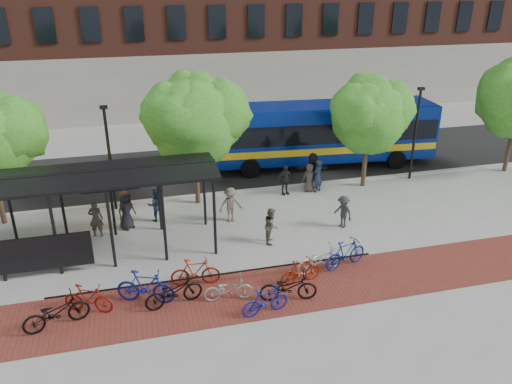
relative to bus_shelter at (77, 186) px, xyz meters
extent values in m
plane|color=#9E9E99|center=(8.13, 0.48, -3.00)|extent=(160.00, 160.00, 0.00)
cube|color=black|center=(8.13, 8.48, -2.99)|extent=(160.00, 8.00, 0.01)
cube|color=#B7B7B2|center=(8.13, 4.48, -2.94)|extent=(160.00, 0.25, 0.12)
cube|color=maroon|center=(6.13, -4.52, -3.00)|extent=(24.00, 3.00, 0.01)
cube|color=black|center=(4.83, -3.62, -3.00)|extent=(12.00, 0.05, 0.95)
cylinder|color=black|center=(-2.87, 1.33, -1.35)|extent=(0.12, 0.12, 3.30)
cylinder|color=black|center=(-0.87, -1.37, -1.35)|extent=(0.12, 0.12, 3.30)
cylinder|color=black|center=(-0.87, 1.33, -1.35)|extent=(0.12, 0.12, 3.30)
cylinder|color=black|center=(1.13, -1.37, -1.35)|extent=(0.12, 0.12, 3.30)
cylinder|color=black|center=(1.13, 1.33, -1.35)|extent=(0.12, 0.12, 3.30)
cylinder|color=black|center=(3.13, -1.37, -1.35)|extent=(0.12, 0.12, 3.30)
cylinder|color=black|center=(3.13, 1.33, -1.35)|extent=(0.12, 0.12, 3.30)
cylinder|color=black|center=(5.13, -1.37, -1.35)|extent=(0.12, 0.12, 3.30)
cylinder|color=black|center=(5.13, 1.33, -1.35)|extent=(0.12, 0.12, 3.30)
cube|color=black|center=(-1.87, -1.42, -2.00)|extent=(4.50, 0.08, 1.40)
cube|color=black|center=(0.13, -0.72, 0.45)|extent=(10.60, 1.65, 0.29)
cube|color=black|center=(0.13, 0.68, 0.45)|extent=(10.60, 1.65, 0.29)
cube|color=black|center=(0.13, 1.38, 0.05)|extent=(9.00, 0.10, 0.40)
cube|color=black|center=(1.13, 1.43, -0.60)|extent=(2.40, 0.12, 0.70)
cube|color=#FF7200|center=(1.13, 1.51, -0.60)|extent=(2.20, 0.02, 0.55)
sphere|color=#227820|center=(-2.87, 3.98, 1.28)|extent=(3.20, 3.20, 3.20)
cylinder|color=#382619|center=(5.13, 3.78, -1.74)|extent=(0.24, 0.24, 2.52)
sphere|color=#227820|center=(5.13, 3.78, 1.20)|extent=(4.20, 4.20, 4.20)
sphere|color=#227820|center=(6.18, 3.98, 1.50)|extent=(3.36, 3.36, 3.36)
sphere|color=#227820|center=(4.29, 3.48, 1.60)|extent=(3.15, 3.15, 3.15)
sphere|color=#227820|center=(5.23, 4.18, 2.00)|extent=(2.94, 2.94, 2.94)
cylinder|color=#382619|center=(14.13, 3.78, -1.86)|extent=(0.24, 0.24, 2.27)
sphere|color=#227820|center=(14.13, 3.78, 0.80)|extent=(3.80, 3.80, 3.80)
sphere|color=#227820|center=(15.08, 3.98, 1.10)|extent=(3.04, 3.04, 3.04)
sphere|color=#227820|center=(13.37, 3.48, 1.20)|extent=(2.85, 2.85, 2.85)
sphere|color=#227820|center=(14.23, 4.18, 1.60)|extent=(2.66, 2.66, 2.66)
cylinder|color=#382619|center=(23.13, 3.78, -1.77)|extent=(0.24, 0.24, 2.45)
sphere|color=#227820|center=(22.25, 3.48, 1.61)|extent=(3.30, 3.30, 3.30)
cylinder|color=black|center=(1.13, 4.08, -0.50)|extent=(0.14, 0.14, 5.00)
cube|color=black|center=(1.13, 4.08, 2.05)|extent=(0.35, 0.20, 0.15)
cylinder|color=black|center=(17.13, 4.08, -0.50)|extent=(0.14, 0.14, 5.00)
cube|color=black|center=(17.13, 4.08, 2.05)|extent=(0.35, 0.20, 0.15)
cube|color=navy|center=(12.94, 7.51, -0.94)|extent=(13.75, 4.08, 3.11)
cube|color=black|center=(12.94, 7.51, -0.68)|extent=(13.48, 4.10, 1.13)
cube|color=yellow|center=(12.94, 7.51, -1.70)|extent=(13.62, 4.12, 0.40)
cube|color=navy|center=(12.94, 7.51, 0.56)|extent=(13.46, 3.77, 0.20)
cylinder|color=black|center=(8.49, 6.42, -2.46)|extent=(1.11, 0.41, 1.08)
cylinder|color=black|center=(8.74, 9.34, -2.46)|extent=(1.11, 0.41, 1.08)
cylinder|color=black|center=(17.13, 5.68, -2.46)|extent=(1.11, 0.41, 1.08)
cylinder|color=black|center=(17.39, 8.60, -2.46)|extent=(1.11, 0.41, 1.08)
imported|color=black|center=(-0.66, -4.67, -2.45)|extent=(2.22, 1.32, 1.10)
imported|color=maroon|center=(0.30, -4.10, -2.48)|extent=(1.79, 1.13, 1.04)
imported|color=navy|center=(2.20, -4.03, -2.37)|extent=(2.15, 1.31, 1.25)
imported|color=black|center=(3.13, -4.43, -2.46)|extent=(2.15, 1.15, 1.08)
imported|color=maroon|center=(4.03, -3.39, -2.45)|extent=(1.86, 0.71, 1.09)
imported|color=#979699|center=(5.01, -4.60, -2.55)|extent=(1.77, 0.74, 0.91)
imported|color=navy|center=(6.06, -5.68, -2.49)|extent=(1.74, 0.75, 1.01)
imported|color=black|center=(7.04, -5.14, -2.47)|extent=(2.11, 1.03, 1.06)
imported|color=maroon|center=(7.81, -4.23, -2.50)|extent=(1.73, 0.78, 1.00)
imported|color=#BAB9BC|center=(8.79, -3.65, -2.49)|extent=(2.01, 0.96, 1.02)
imported|color=navy|center=(9.88, -3.58, -2.42)|extent=(2.01, 1.11, 1.17)
imported|color=black|center=(1.67, 1.82, -2.09)|extent=(1.06, 1.02, 1.82)
imported|color=#3E3631|center=(0.38, 1.39, -2.15)|extent=(0.68, 0.51, 1.70)
imported|color=#1C2E43|center=(3.00, 2.29, -2.20)|extent=(0.83, 0.67, 1.60)
imported|color=brown|center=(6.33, 1.34, -2.16)|extent=(1.11, 0.67, 1.68)
imported|color=#272727|center=(9.68, 3.73, -2.19)|extent=(1.01, 0.60, 1.62)
imported|color=black|center=(11.35, 4.19, -2.02)|extent=(1.89, 0.93, 1.96)
imported|color=#3E3732|center=(11.03, 3.77, -2.24)|extent=(0.74, 0.48, 1.52)
imported|color=#1F2D49|center=(11.44, 3.62, -2.12)|extent=(0.77, 0.71, 1.76)
imported|color=brown|center=(7.61, -0.99, -2.21)|extent=(0.82, 0.92, 1.58)
imported|color=#2A2A2A|center=(11.11, -0.45, -2.24)|extent=(0.92, 1.13, 1.52)
camera|label=1|loc=(2.35, -19.00, 7.55)|focal=35.00mm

